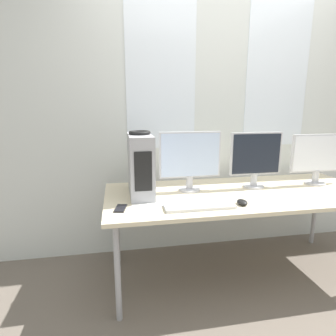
{
  "coord_description": "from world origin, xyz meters",
  "views": [
    {
      "loc": [
        -0.95,
        -1.54,
        1.38
      ],
      "look_at": [
        -0.59,
        0.44,
        0.93
      ],
      "focal_mm": 30.0,
      "sensor_mm": 36.0,
      "label": 1
    }
  ],
  "objects": [
    {
      "name": "paper_sheet_left",
      "position": [
        -0.79,
        0.2,
        0.71
      ],
      "size": [
        0.31,
        0.35,
        0.0
      ],
      "rotation": [
        0.0,
        0.0,
        -0.4
      ],
      "color": "white",
      "rests_on": "desk"
    },
    {
      "name": "cell_phone",
      "position": [
        -0.94,
        0.23,
        0.72
      ],
      "size": [
        0.09,
        0.15,
        0.01
      ],
      "rotation": [
        0.0,
        0.0,
        -0.2
      ],
      "color": "black",
      "rests_on": "desk"
    },
    {
      "name": "monitor_right_far",
      "position": [
        0.73,
        0.54,
        0.95
      ],
      "size": [
        0.5,
        0.17,
        0.43
      ],
      "color": "#B7B7BC",
      "rests_on": "desk"
    },
    {
      "name": "headphones",
      "position": [
        -0.78,
        0.53,
        1.18
      ],
      "size": [
        0.16,
        0.16,
        0.03
      ],
      "color": "black",
      "rests_on": "pc_tower"
    },
    {
      "name": "ground_plane",
      "position": [
        0.0,
        0.0,
        0.0
      ],
      "size": [
        14.0,
        14.0,
        0.0
      ],
      "primitive_type": "plane",
      "color": "#665B51"
    },
    {
      "name": "mouse",
      "position": [
        -0.12,
        0.17,
        0.73
      ],
      "size": [
        0.07,
        0.1,
        0.04
      ],
      "color": "black",
      "rests_on": "desk"
    },
    {
      "name": "keyboard",
      "position": [
        -0.42,
        0.17,
        0.72
      ],
      "size": [
        0.47,
        0.15,
        0.02
      ],
      "color": "silver",
      "rests_on": "desk"
    },
    {
      "name": "pc_tower",
      "position": [
        -0.78,
        0.53,
        0.94
      ],
      "size": [
        0.17,
        0.45,
        0.46
      ],
      "color": "#9E9EA3",
      "rests_on": "desk"
    },
    {
      "name": "desk",
      "position": [
        0.0,
        0.44,
        0.67
      ],
      "size": [
        2.12,
        0.88,
        0.71
      ],
      "color": "beige",
      "rests_on": "ground_plane"
    },
    {
      "name": "wall_back",
      "position": [
        0.0,
        1.01,
        1.35
      ],
      "size": [
        8.0,
        0.07,
        2.7
      ],
      "color": "silver",
      "rests_on": "ground_plane"
    },
    {
      "name": "monitor_main",
      "position": [
        -0.39,
        0.55,
        0.97
      ],
      "size": [
        0.49,
        0.17,
        0.47
      ],
      "color": "#B7B7BC",
      "rests_on": "desk"
    },
    {
      "name": "monitor_right_near",
      "position": [
        0.16,
        0.54,
        0.96
      ],
      "size": [
        0.43,
        0.17,
        0.46
      ],
      "color": "#B7B7BC",
      "rests_on": "desk"
    }
  ]
}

